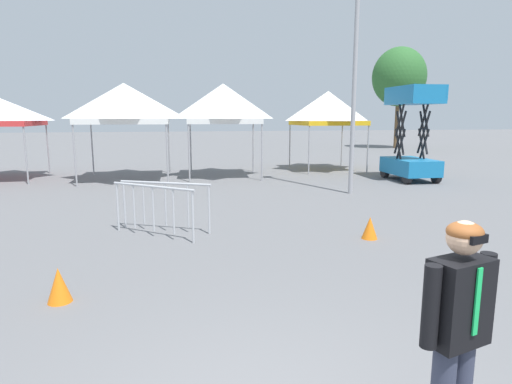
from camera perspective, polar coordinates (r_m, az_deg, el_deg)
canopy_tent_behind_center at (r=17.58m, az=-17.08°, el=11.17°), size 3.40×3.40×3.71m
canopy_tent_right_of_center at (r=17.70m, az=-4.37°, el=11.61°), size 3.11×3.11×3.75m
canopy_tent_behind_right at (r=20.16m, az=9.53°, el=10.92°), size 2.94×2.94×3.59m
scissor_lift at (r=17.64m, az=19.88°, el=5.06°), size 1.45×2.33×3.57m
person_foreground at (r=3.36m, az=25.11°, el=-15.95°), size 0.63×0.34×1.78m
light_pole_near_lift at (r=14.34m, az=13.31°, el=22.68°), size 0.36×0.36×10.16m
tree_behind_tents_right at (r=35.69m, az=18.48°, el=14.29°), size 4.04×4.04×7.67m
crowd_barrier_near_person at (r=9.40m, az=-11.97°, el=-0.62°), size 1.91×0.97×1.08m
crowd_barrier_mid_lot at (r=9.00m, az=-13.55°, el=-1.15°), size 1.65×1.37×1.08m
traffic_cone_lot_center at (r=6.40m, az=-24.72°, el=-11.17°), size 0.32×0.32×0.47m
traffic_cone_near_barrier at (r=9.02m, az=14.88°, el=-4.62°), size 0.32×0.32×0.45m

